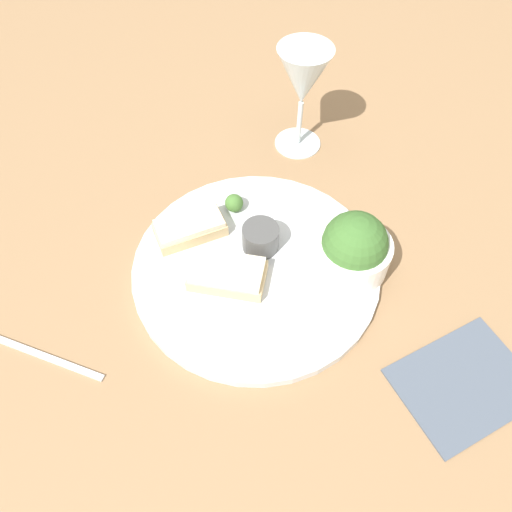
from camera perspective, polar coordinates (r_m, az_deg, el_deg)
The scene contains 10 objects.
ground_plane at distance 0.66m, azimuth 0.00°, elevation -1.71°, with size 4.00×4.00×0.00m, color #93704C.
dinner_plate at distance 0.66m, azimuth 0.00°, elevation -1.37°, with size 0.32×0.32×0.01m.
salad_bowl at distance 0.63m, azimuth 11.07°, elevation 0.85°, with size 0.10×0.10×0.09m.
sauce_ramekin at distance 0.65m, azimuth 0.52°, elevation 2.20°, with size 0.05×0.05×0.04m.
cheese_toast_near at distance 0.63m, azimuth -3.29°, elevation -2.08°, with size 0.11×0.09×0.03m.
cheese_toast_far at distance 0.68m, azimuth -7.56°, elevation 3.21°, with size 0.10×0.06×0.03m.
wine_glass at distance 0.76m, azimuth 5.40°, elevation 19.33°, with size 0.08×0.08×0.17m.
garnish at distance 0.70m, azimuth -2.52°, elevation 6.08°, with size 0.03×0.03×0.03m.
napkin at distance 0.63m, azimuth 22.72°, elevation -13.22°, with size 0.17×0.14×0.01m.
fork at distance 0.65m, azimuth -23.42°, elevation -10.29°, with size 0.14×0.10×0.01m.
Camera 1 is at (-0.09, -0.36, 0.55)m, focal length 35.00 mm.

